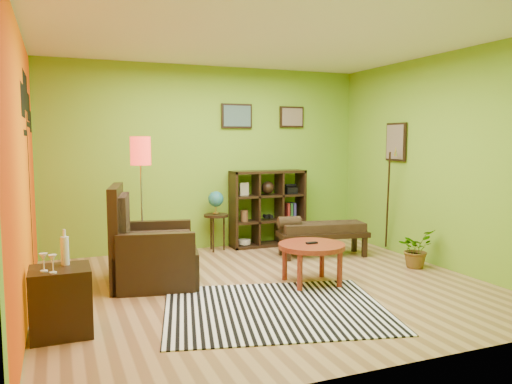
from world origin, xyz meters
name	(u,v)px	position (x,y,z in m)	size (l,w,h in m)	color
ground	(265,286)	(0.00, 0.00, 0.00)	(5.00, 5.00, 0.00)	tan
room_shell	(258,129)	(-0.09, 0.01, 1.80)	(5.04, 4.54, 2.82)	#74AB25
zebra_rug	(275,309)	(-0.22, -0.78, 0.01)	(2.18, 1.73, 0.01)	white
coffee_table	(312,249)	(0.54, -0.11, 0.41)	(0.78, 0.78, 0.50)	maroon
armchair	(149,254)	(-1.23, 0.58, 0.35)	(1.12, 1.12, 1.16)	black
side_cabinet	(61,301)	(-2.20, -0.67, 0.30)	(0.50, 0.45, 0.91)	black
floor_lamp	(141,163)	(-1.22, 1.05, 1.39)	(0.26, 0.26, 1.72)	silver
globe_table	(216,206)	(0.02, 1.98, 0.69)	(0.37, 0.37, 0.91)	black
cube_shelf	(269,208)	(0.91, 2.03, 0.60)	(1.20, 0.35, 1.20)	black
bench	(320,230)	(1.32, 1.07, 0.38)	(1.35, 0.67, 0.60)	black
potted_plant	(415,253)	(2.17, 0.04, 0.20)	(0.45, 0.51, 0.39)	#26661E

